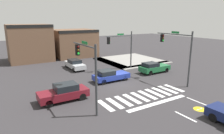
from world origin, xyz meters
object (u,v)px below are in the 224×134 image
at_px(car_blue, 110,75).
at_px(car_silver, 75,64).
at_px(car_green, 154,68).
at_px(traffic_signal_northeast, 122,45).
at_px(traffic_signal_southwest, 87,63).
at_px(traffic_signal_southeast, 177,47).
at_px(car_maroon, 64,92).

bearing_deg(car_blue, car_silver, 100.50).
bearing_deg(car_silver, car_green, 47.76).
relative_size(car_green, car_blue, 1.00).
bearing_deg(car_green, traffic_signal_northeast, 127.51).
bearing_deg(traffic_signal_northeast, traffic_signal_southwest, 43.98).
xyz_separation_m(traffic_signal_southwest, traffic_signal_northeast, (9.71, 9.37, -0.15)).
bearing_deg(car_green, traffic_signal_southwest, -156.09).
distance_m(traffic_signal_southeast, traffic_signal_southwest, 11.79).
relative_size(car_blue, car_maroon, 0.99).
height_order(traffic_signal_southeast, car_maroon, traffic_signal_southeast).
bearing_deg(traffic_signal_southwest, car_silver, -16.30).
height_order(traffic_signal_northeast, car_green, traffic_signal_northeast).
relative_size(traffic_signal_southeast, car_silver, 1.29).
height_order(car_blue, car_silver, car_silver).
bearing_deg(traffic_signal_southwest, car_green, -66.09).
bearing_deg(car_maroon, car_silver, -115.53).
bearing_deg(car_green, car_silver, 137.76).
bearing_deg(car_maroon, traffic_signal_southwest, 114.68).
height_order(traffic_signal_southwest, car_blue, traffic_signal_southwest).
bearing_deg(traffic_signal_southwest, car_blue, -44.56).
bearing_deg(traffic_signal_northeast, car_green, 127.51).
bearing_deg(traffic_signal_northeast, car_blue, 42.04).
height_order(traffic_signal_northeast, car_maroon, traffic_signal_northeast).
relative_size(traffic_signal_southwest, car_maroon, 1.25).
xyz_separation_m(traffic_signal_southeast, car_silver, (-7.80, 12.44, -3.49)).
bearing_deg(car_maroon, car_blue, -156.88).
distance_m(car_green, car_maroon, 14.14).
xyz_separation_m(traffic_signal_southwest, car_green, (12.61, 5.59, -3.17)).
height_order(car_blue, car_maroon, car_maroon).
bearing_deg(traffic_signal_northeast, traffic_signal_southeast, 103.67).
height_order(traffic_signal_southwest, car_silver, traffic_signal_southwest).
xyz_separation_m(traffic_signal_southeast, car_maroon, (-12.97, 1.64, -3.44)).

